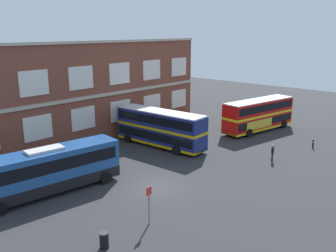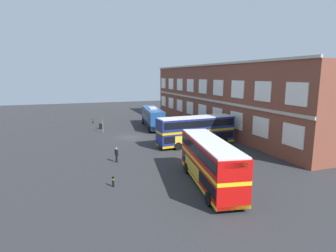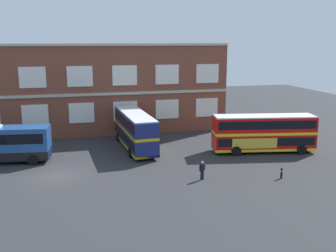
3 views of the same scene
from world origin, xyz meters
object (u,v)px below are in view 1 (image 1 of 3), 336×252
at_px(bus_stand_flag, 149,202).
at_px(station_litter_bin, 104,240).
at_px(waiting_passenger, 273,152).
at_px(safety_bollard_west, 313,144).
at_px(double_decker_near, 160,128).
at_px(double_decker_middle, 259,114).
at_px(touring_coach, 46,171).

bearing_deg(bus_stand_flag, station_litter_bin, 179.42).
relative_size(waiting_passenger, safety_bollard_west, 1.79).
bearing_deg(double_decker_near, double_decker_middle, -20.49).
height_order(double_decker_near, bus_stand_flag, double_decker_near).
height_order(bus_stand_flag, station_litter_bin, bus_stand_flag).
xyz_separation_m(double_decker_middle, station_litter_bin, (-30.24, -6.19, -1.63)).
distance_m(double_decker_middle, touring_coach, 28.61).
distance_m(bus_stand_flag, safety_bollard_west, 24.08).
bearing_deg(double_decker_middle, touring_coach, 173.61).
relative_size(station_litter_bin, safety_bollard_west, 1.08).
height_order(touring_coach, waiting_passenger, touring_coach).
relative_size(double_decker_middle, station_litter_bin, 10.95).
xyz_separation_m(double_decker_middle, bus_stand_flag, (-26.43, -6.23, -0.51)).
bearing_deg(touring_coach, double_decker_near, 6.72).
height_order(waiting_passenger, station_litter_bin, waiting_passenger).
xyz_separation_m(touring_coach, station_litter_bin, (-1.81, -9.38, -1.39)).
bearing_deg(safety_bollard_west, bus_stand_flag, 175.42).
bearing_deg(bus_stand_flag, double_decker_middle, 13.26).
relative_size(waiting_passenger, bus_stand_flag, 0.63).
height_order(double_decker_near, touring_coach, double_decker_near).
bearing_deg(double_decker_near, touring_coach, -173.28).
relative_size(double_decker_near, station_litter_bin, 10.80).
bearing_deg(bus_stand_flag, double_decker_near, 40.44).
bearing_deg(double_decker_near, safety_bollard_west, -50.44).
bearing_deg(touring_coach, bus_stand_flag, -78.03).
height_order(bus_stand_flag, safety_bollard_west, bus_stand_flag).
xyz_separation_m(double_decker_near, bus_stand_flag, (-13.14, -11.20, -0.51)).
distance_m(touring_coach, waiting_passenger, 21.48).
bearing_deg(waiting_passenger, double_decker_middle, 35.52).
bearing_deg(safety_bollard_west, touring_coach, 156.42).
bearing_deg(waiting_passenger, safety_bollard_west, -11.82).
distance_m(double_decker_near, waiting_passenger, 12.37).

